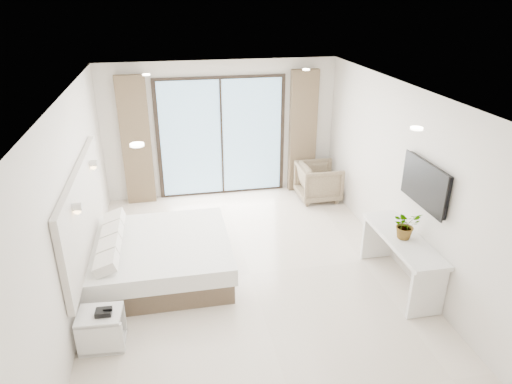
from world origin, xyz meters
TOP-DOWN VIEW (x-y plane):
  - ground at (0.00, 0.00)m, footprint 6.20×6.20m
  - room_shell at (-0.20, 0.76)m, footprint 4.62×6.22m
  - bed at (-1.31, 0.26)m, footprint 2.01×1.91m
  - nightstand at (-1.99, -1.12)m, footprint 0.53×0.45m
  - phone at (-1.93, -1.15)m, footprint 0.19×0.15m
  - console_desk at (2.04, -0.65)m, footprint 0.51×1.63m
  - plant at (2.04, -0.66)m, footprint 0.38×0.42m
  - armchair at (1.85, 2.40)m, footprint 0.74×0.79m

SIDE VIEW (x-z plane):
  - ground at x=0.00m, z-range 0.00..0.00m
  - nightstand at x=-1.99m, z-range 0.00..0.46m
  - bed at x=-1.31m, z-range -0.05..0.64m
  - armchair at x=1.85m, z-range 0.00..0.81m
  - phone at x=-1.93m, z-range 0.46..0.52m
  - console_desk at x=2.04m, z-range 0.18..0.95m
  - plant at x=2.04m, z-range 0.77..1.08m
  - room_shell at x=-0.20m, z-range 0.22..2.94m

